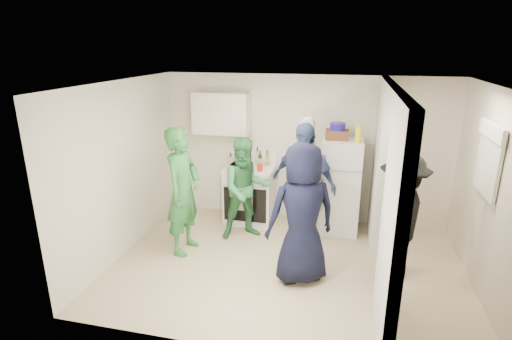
{
  "coord_description": "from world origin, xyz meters",
  "views": [
    {
      "loc": [
        0.7,
        -4.88,
        2.97
      ],
      "look_at": [
        -0.53,
        0.4,
        1.25
      ],
      "focal_mm": 28.0,
      "sensor_mm": 36.0,
      "label": 1
    }
  ],
  "objects_px": {
    "blue_bowl": "(338,126)",
    "person_green_left": "(183,191)",
    "person_nook": "(401,216)",
    "fridge": "(340,186)",
    "person_navy": "(302,214)",
    "stove": "(250,194)",
    "wicker_basket": "(337,135)",
    "person_green_center": "(246,189)",
    "person_denim": "(303,183)",
    "yellow_cup_stack_top": "(358,135)"
  },
  "relations": [
    {
      "from": "yellow_cup_stack_top",
      "to": "person_green_left",
      "type": "distance_m",
      "value": 2.75
    },
    {
      "from": "fridge",
      "to": "person_green_center",
      "type": "height_order",
      "value": "person_green_center"
    },
    {
      "from": "fridge",
      "to": "blue_bowl",
      "type": "height_order",
      "value": "blue_bowl"
    },
    {
      "from": "blue_bowl",
      "to": "person_nook",
      "type": "xyz_separation_m",
      "value": [
        0.91,
        -1.21,
        -0.89
      ]
    },
    {
      "from": "person_green_center",
      "to": "person_green_left",
      "type": "bearing_deg",
      "value": -167.15
    },
    {
      "from": "fridge",
      "to": "person_green_left",
      "type": "distance_m",
      "value": 2.51
    },
    {
      "from": "stove",
      "to": "wicker_basket",
      "type": "distance_m",
      "value": 1.8
    },
    {
      "from": "fridge",
      "to": "person_green_center",
      "type": "relative_size",
      "value": 0.95
    },
    {
      "from": "blue_bowl",
      "to": "person_green_left",
      "type": "xyz_separation_m",
      "value": [
        -2.09,
        -1.27,
        -0.8
      ]
    },
    {
      "from": "wicker_basket",
      "to": "blue_bowl",
      "type": "xyz_separation_m",
      "value": [
        0.0,
        0.0,
        0.13
      ]
    },
    {
      "from": "fridge",
      "to": "person_nook",
      "type": "relative_size",
      "value": 0.91
    },
    {
      "from": "person_green_left",
      "to": "person_nook",
      "type": "height_order",
      "value": "person_green_left"
    },
    {
      "from": "stove",
      "to": "yellow_cup_stack_top",
      "type": "distance_m",
      "value": 2.09
    },
    {
      "from": "stove",
      "to": "person_denim",
      "type": "distance_m",
      "value": 1.18
    },
    {
      "from": "stove",
      "to": "person_navy",
      "type": "distance_m",
      "value": 1.99
    },
    {
      "from": "stove",
      "to": "yellow_cup_stack_top",
      "type": "height_order",
      "value": "yellow_cup_stack_top"
    },
    {
      "from": "wicker_basket",
      "to": "blue_bowl",
      "type": "relative_size",
      "value": 1.46
    },
    {
      "from": "person_navy",
      "to": "person_nook",
      "type": "xyz_separation_m",
      "value": [
        1.24,
        0.43,
        -0.08
      ]
    },
    {
      "from": "person_nook",
      "to": "wicker_basket",
      "type": "bearing_deg",
      "value": -138.86
    },
    {
      "from": "stove",
      "to": "wicker_basket",
      "type": "height_order",
      "value": "wicker_basket"
    },
    {
      "from": "wicker_basket",
      "to": "person_nook",
      "type": "distance_m",
      "value": 1.7
    },
    {
      "from": "fridge",
      "to": "person_navy",
      "type": "bearing_deg",
      "value": -105.16
    },
    {
      "from": "person_green_center",
      "to": "blue_bowl",
      "type": "bearing_deg",
      "value": -2.07
    },
    {
      "from": "yellow_cup_stack_top",
      "to": "person_navy",
      "type": "height_order",
      "value": "person_navy"
    },
    {
      "from": "wicker_basket",
      "to": "person_green_center",
      "type": "height_order",
      "value": "wicker_basket"
    },
    {
      "from": "stove",
      "to": "person_green_left",
      "type": "xyz_separation_m",
      "value": [
        -0.68,
        -1.25,
        0.45
      ]
    },
    {
      "from": "blue_bowl",
      "to": "person_navy",
      "type": "relative_size",
      "value": 0.13
    },
    {
      "from": "stove",
      "to": "person_navy",
      "type": "xyz_separation_m",
      "value": [
        1.08,
        -1.62,
        0.43
      ]
    },
    {
      "from": "yellow_cup_stack_top",
      "to": "person_green_left",
      "type": "bearing_deg",
      "value": -155.2
    },
    {
      "from": "person_green_center",
      "to": "yellow_cup_stack_top",
      "type": "bearing_deg",
      "value": -11.21
    },
    {
      "from": "stove",
      "to": "person_green_center",
      "type": "distance_m",
      "value": 0.68
    },
    {
      "from": "stove",
      "to": "person_nook",
      "type": "distance_m",
      "value": 2.63
    },
    {
      "from": "stove",
      "to": "yellow_cup_stack_top",
      "type": "relative_size",
      "value": 3.95
    },
    {
      "from": "person_denim",
      "to": "person_nook",
      "type": "relative_size",
      "value": 1.12
    },
    {
      "from": "blue_bowl",
      "to": "person_green_left",
      "type": "distance_m",
      "value": 2.57
    },
    {
      "from": "person_navy",
      "to": "yellow_cup_stack_top",
      "type": "bearing_deg",
      "value": -141.1
    },
    {
      "from": "yellow_cup_stack_top",
      "to": "person_nook",
      "type": "height_order",
      "value": "yellow_cup_stack_top"
    },
    {
      "from": "wicker_basket",
      "to": "person_green_left",
      "type": "height_order",
      "value": "person_green_left"
    },
    {
      "from": "stove",
      "to": "wicker_basket",
      "type": "bearing_deg",
      "value": 0.81
    },
    {
      "from": "person_navy",
      "to": "fridge",
      "type": "bearing_deg",
      "value": -132.67
    },
    {
      "from": "wicker_basket",
      "to": "person_green_left",
      "type": "relative_size",
      "value": 0.19
    },
    {
      "from": "person_navy",
      "to": "stove",
      "type": "bearing_deg",
      "value": -83.83
    },
    {
      "from": "person_denim",
      "to": "person_nook",
      "type": "bearing_deg",
      "value": -1.32
    },
    {
      "from": "person_green_left",
      "to": "person_navy",
      "type": "distance_m",
      "value": 1.8
    },
    {
      "from": "person_green_center",
      "to": "person_navy",
      "type": "relative_size",
      "value": 0.88
    },
    {
      "from": "wicker_basket",
      "to": "yellow_cup_stack_top",
      "type": "bearing_deg",
      "value": -25.11
    },
    {
      "from": "wicker_basket",
      "to": "person_nook",
      "type": "height_order",
      "value": "person_nook"
    },
    {
      "from": "blue_bowl",
      "to": "person_navy",
      "type": "xyz_separation_m",
      "value": [
        -0.33,
        -1.64,
        -0.81
      ]
    },
    {
      "from": "stove",
      "to": "person_green_left",
      "type": "bearing_deg",
      "value": -118.75
    },
    {
      "from": "yellow_cup_stack_top",
      "to": "wicker_basket",
      "type": "bearing_deg",
      "value": 154.89
    }
  ]
}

